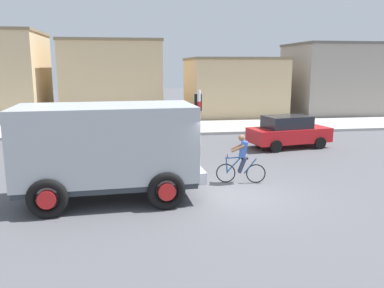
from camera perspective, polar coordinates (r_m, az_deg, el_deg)
name	(u,v)px	position (r m, az deg, el deg)	size (l,w,h in m)	color
ground_plane	(232,195)	(12.69, 5.73, -7.39)	(120.00, 120.00, 0.00)	#56565B
sidewalk_far	(180,128)	(25.60, -1.82, 2.35)	(80.00, 5.00, 0.16)	#ADADA8
truck_foreground	(108,146)	(12.16, -12.05, -0.28)	(5.54, 3.06, 2.90)	#B2B7BC
cyclist	(241,159)	(13.83, 7.16, -2.14)	(1.70, 0.57, 1.72)	black
traffic_light_pole	(198,122)	(14.21, 0.94, 3.25)	(0.24, 0.43, 3.20)	red
car_red_near	(288,131)	(20.28, 13.75, 1.77)	(4.24, 2.40, 1.60)	red
car_white_mid	(105,134)	(19.51, -12.49, 1.46)	(4.23, 2.38, 1.60)	gold
pedestrian_near_kerb	(92,129)	(20.96, -14.18, 2.14)	(0.34, 0.22, 1.62)	#2D334C
building_mid_block	(113,79)	(32.96, -11.29, 9.23)	(7.59, 7.85, 5.98)	#D1B284
building_corner_right	(232,87)	(32.69, 5.86, 8.21)	(7.25, 7.32, 4.67)	#D1B284
building_set_back	(335,79)	(35.38, 20.00, 8.78)	(7.50, 6.44, 5.83)	#9E9389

